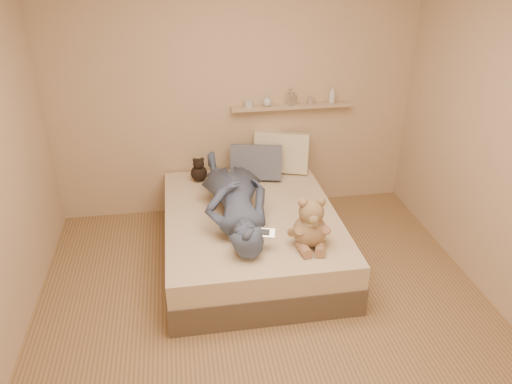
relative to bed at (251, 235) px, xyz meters
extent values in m
plane|color=#97744E|center=(0.00, -0.93, -0.22)|extent=(3.80, 3.80, 0.00)
plane|color=tan|center=(0.00, 0.97, 1.08)|extent=(3.60, 0.00, 3.60)
cube|color=brown|center=(0.00, 0.00, -0.10)|extent=(1.50, 1.90, 0.25)
cube|color=beige|center=(0.00, 0.00, 0.13)|extent=(1.48, 1.88, 0.20)
cube|color=silver|center=(0.01, -0.58, 0.38)|extent=(0.18, 0.12, 0.06)
cube|color=black|center=(0.01, -0.58, 0.39)|extent=(0.10, 0.06, 0.03)
sphere|color=tan|center=(0.38, -0.57, 0.36)|extent=(0.26, 0.26, 0.26)
sphere|color=#9E8457|center=(0.37, -0.59, 0.53)|extent=(0.19, 0.19, 0.19)
sphere|color=#A5775A|center=(0.31, -0.59, 0.62)|extent=(0.07, 0.07, 0.07)
sphere|color=#91744F|center=(0.44, -0.60, 0.62)|extent=(0.07, 0.07, 0.07)
sphere|color=olive|center=(0.37, -0.68, 0.52)|extent=(0.08, 0.08, 0.08)
cylinder|color=#9E7C54|center=(0.25, -0.59, 0.37)|extent=(0.11, 0.18, 0.15)
cylinder|color=#A87359|center=(0.49, -0.61, 0.37)|extent=(0.13, 0.18, 0.15)
cylinder|color=#9D7153|center=(0.30, -0.68, 0.27)|extent=(0.10, 0.18, 0.09)
cylinder|color=#956E4F|center=(0.43, -0.69, 0.27)|extent=(0.12, 0.19, 0.09)
cylinder|color=beige|center=(0.37, -0.59, 0.45)|extent=(0.15, 0.15, 0.02)
sphere|color=black|center=(-0.41, 0.71, 0.31)|extent=(0.16, 0.16, 0.16)
sphere|color=black|center=(-0.40, 0.70, 0.41)|extent=(0.11, 0.11, 0.11)
sphere|color=black|center=(-0.44, 0.70, 0.46)|extent=(0.04, 0.04, 0.04)
sphere|color=black|center=(-0.37, 0.71, 0.46)|extent=(0.04, 0.04, 0.04)
cube|color=beige|center=(0.45, 0.83, 0.43)|extent=(0.60, 0.41, 0.42)
cube|color=slate|center=(0.16, 0.69, 0.40)|extent=(0.54, 0.35, 0.37)
imported|color=#3F4663|center=(-0.14, -0.01, 0.41)|extent=(0.56, 1.52, 0.36)
cube|color=tan|center=(0.55, 0.91, 0.88)|extent=(1.20, 0.12, 0.03)
cylinder|color=silver|center=(0.12, 0.91, 0.92)|extent=(0.08, 0.08, 0.06)
imported|color=silver|center=(0.31, 0.91, 0.95)|extent=(0.11, 0.11, 0.11)
imported|color=silver|center=(0.55, 0.91, 0.97)|extent=(0.10, 0.10, 0.17)
cylinder|color=#ABA193|center=(0.75, 0.91, 0.92)|extent=(0.07, 0.07, 0.06)
imported|color=silver|center=(0.96, 0.91, 0.98)|extent=(0.08, 0.08, 0.17)
camera|label=1|loc=(-0.57, -3.74, 2.41)|focal=35.00mm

